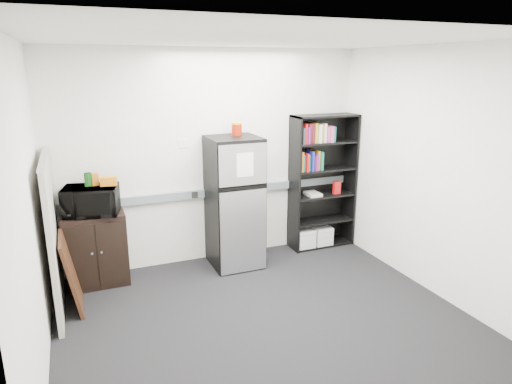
% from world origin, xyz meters
% --- Properties ---
extents(floor, '(4.00, 4.00, 0.00)m').
position_xyz_m(floor, '(0.00, 0.00, 0.00)').
color(floor, black).
rests_on(floor, ground).
extents(wall_back, '(4.00, 0.02, 2.70)m').
position_xyz_m(wall_back, '(0.00, 1.75, 1.35)').
color(wall_back, white).
rests_on(wall_back, floor).
extents(wall_right, '(0.02, 3.50, 2.70)m').
position_xyz_m(wall_right, '(2.00, 0.00, 1.35)').
color(wall_right, white).
rests_on(wall_right, floor).
extents(wall_left, '(0.02, 3.50, 2.70)m').
position_xyz_m(wall_left, '(-2.00, 0.00, 1.35)').
color(wall_left, white).
rests_on(wall_left, floor).
extents(ceiling, '(4.00, 3.50, 0.02)m').
position_xyz_m(ceiling, '(0.00, 0.00, 2.70)').
color(ceiling, white).
rests_on(ceiling, wall_back).
extents(electrical_raceway, '(3.92, 0.05, 0.10)m').
position_xyz_m(electrical_raceway, '(0.00, 1.72, 0.90)').
color(electrical_raceway, slate).
rests_on(electrical_raceway, wall_back).
extents(wall_note, '(0.14, 0.00, 0.10)m').
position_xyz_m(wall_note, '(-0.35, 1.74, 1.55)').
color(wall_note, white).
rests_on(wall_note, wall_back).
extents(bookshelf, '(0.90, 0.34, 1.85)m').
position_xyz_m(bookshelf, '(1.51, 1.57, 0.97)').
color(bookshelf, black).
rests_on(bookshelf, floor).
extents(cubicle_partition, '(0.06, 1.30, 1.62)m').
position_xyz_m(cubicle_partition, '(-1.90, 1.08, 0.81)').
color(cubicle_partition, '#A29C8F').
rests_on(cubicle_partition, floor).
extents(cabinet, '(0.69, 0.46, 0.86)m').
position_xyz_m(cabinet, '(-1.49, 1.50, 0.43)').
color(cabinet, black).
rests_on(cabinet, floor).
extents(microwave, '(0.66, 0.52, 0.32)m').
position_xyz_m(microwave, '(-1.49, 1.48, 1.02)').
color(microwave, black).
rests_on(microwave, cabinet).
extents(snack_box_a, '(0.08, 0.07, 0.15)m').
position_xyz_m(snack_box_a, '(-1.50, 1.52, 1.26)').
color(snack_box_a, '#1A5D1F').
rests_on(snack_box_a, microwave).
extents(snack_box_b, '(0.08, 0.06, 0.15)m').
position_xyz_m(snack_box_b, '(-1.50, 1.52, 1.26)').
color(snack_box_b, '#0D3D0E').
rests_on(snack_box_b, microwave).
extents(snack_box_c, '(0.07, 0.06, 0.14)m').
position_xyz_m(snack_box_c, '(-1.43, 1.52, 1.25)').
color(snack_box_c, '#C56C12').
rests_on(snack_box_c, microwave).
extents(snack_bag, '(0.19, 0.12, 0.10)m').
position_xyz_m(snack_bag, '(-1.29, 1.47, 1.23)').
color(snack_bag, orange).
rests_on(snack_bag, microwave).
extents(refrigerator, '(0.62, 0.65, 1.65)m').
position_xyz_m(refrigerator, '(0.19, 1.42, 0.82)').
color(refrigerator, black).
rests_on(refrigerator, floor).
extents(coffee_can, '(0.13, 0.13, 0.18)m').
position_xyz_m(coffee_can, '(0.27, 1.55, 1.74)').
color(coffee_can, '#991A07').
rests_on(coffee_can, refrigerator).
extents(framed_poster, '(0.17, 0.63, 0.80)m').
position_xyz_m(framed_poster, '(-1.77, 1.01, 0.40)').
color(framed_poster, '#321B0D').
rests_on(framed_poster, floor).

